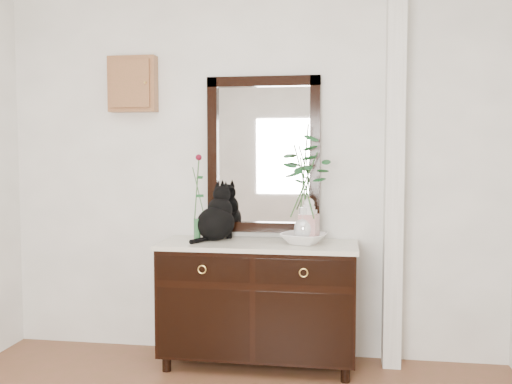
% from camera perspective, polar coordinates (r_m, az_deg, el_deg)
% --- Properties ---
extents(wall_back, '(3.60, 0.04, 2.70)m').
position_cam_1_polar(wall_back, '(4.07, -0.64, 2.47)').
color(wall_back, white).
rests_on(wall_back, ground).
extents(pilaster, '(0.12, 0.20, 2.70)m').
position_cam_1_polar(pilaster, '(3.95, 13.63, 2.30)').
color(pilaster, white).
rests_on(pilaster, ground).
extents(sideboard, '(1.33, 0.52, 0.82)m').
position_cam_1_polar(sideboard, '(3.94, 0.23, -10.50)').
color(sideboard, black).
rests_on(sideboard, ground).
extents(wall_mirror, '(0.80, 0.06, 1.10)m').
position_cam_1_polar(wall_mirror, '(4.04, 0.73, 3.73)').
color(wall_mirror, black).
rests_on(wall_mirror, wall_back).
extents(key_cabinet, '(0.35, 0.10, 0.40)m').
position_cam_1_polar(key_cabinet, '(4.28, -12.21, 10.49)').
color(key_cabinet, brown).
rests_on(key_cabinet, wall_back).
extents(cat, '(0.38, 0.41, 0.38)m').
position_cam_1_polar(cat, '(3.97, -4.06, -2.04)').
color(cat, black).
rests_on(cat, sideboard).
extents(lotus_bowl, '(0.37, 0.37, 0.07)m').
position_cam_1_polar(lotus_bowl, '(3.82, 4.78, -4.65)').
color(lotus_bowl, white).
rests_on(lotus_bowl, sideboard).
extents(vase_branches, '(0.44, 0.44, 0.78)m').
position_cam_1_polar(vase_branches, '(3.78, 4.82, 0.99)').
color(vase_branches, silver).
rests_on(vase_branches, lotus_bowl).
extents(bud_vase_rose, '(0.08, 0.08, 0.61)m').
position_cam_1_polar(bud_vase_rose, '(3.90, -5.93, -0.53)').
color(bud_vase_rose, '#2B6136').
rests_on(bud_vase_rose, sideboard).
extents(ginger_jar, '(0.14, 0.14, 0.31)m').
position_cam_1_polar(ginger_jar, '(3.82, 5.31, -2.81)').
color(ginger_jar, white).
rests_on(ginger_jar, sideboard).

